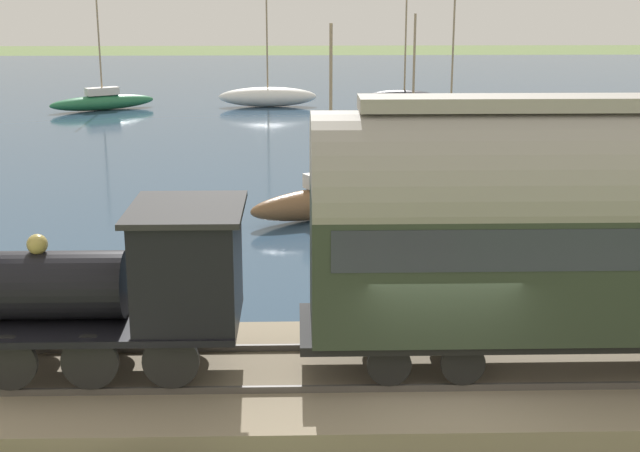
{
  "coord_description": "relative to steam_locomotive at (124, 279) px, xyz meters",
  "views": [
    {
      "loc": [
        -13.93,
        2.4,
        7.16
      ],
      "look_at": [
        7.54,
        1.84,
        1.38
      ],
      "focal_mm": 50.0,
      "sensor_mm": 36.0,
      "label": 1
    }
  ],
  "objects": [
    {
      "name": "ground_plane",
      "position": [
        -0.95,
        -5.44,
        -2.21
      ],
      "size": [
        200.0,
        200.0,
        0.0
      ],
      "primitive_type": "plane",
      "color": "#607542"
    },
    {
      "name": "steam_locomotive",
      "position": [
        0.0,
        0.0,
        0.0
      ],
      "size": [
        2.43,
        5.53,
        3.25
      ],
      "color": "black",
      "rests_on": "rail_embankment"
    },
    {
      "name": "sailboat_white",
      "position": [
        40.17,
        -1.26,
        -1.58
      ],
      "size": [
        1.75,
        6.06,
        7.17
      ],
      "rotation": [
        0.0,
        0.0,
        0.03
      ],
      "color": "white",
      "rests_on": "harbor_water"
    },
    {
      "name": "harbor_water",
      "position": [
        42.73,
        -5.44,
        -2.21
      ],
      "size": [
        80.0,
        80.0,
        0.01
      ],
      "color": "#2D4760",
      "rests_on": "ground"
    },
    {
      "name": "rail_embankment",
      "position": [
        -0.0,
        -5.44,
        -1.98
      ],
      "size": [
        4.85,
        56.0,
        0.58
      ],
      "color": "gray",
      "rests_on": "ground"
    },
    {
      "name": "sailboat_green",
      "position": [
        38.84,
        8.59,
        -1.67
      ],
      "size": [
        4.41,
        6.12,
        7.07
      ],
      "rotation": [
        0.0,
        0.0,
        0.55
      ],
      "color": "#236B42",
      "rests_on": "harbor_water"
    },
    {
      "name": "sailboat_yellow",
      "position": [
        31.26,
        -11.06,
        -1.65
      ],
      "size": [
        2.84,
        4.17,
        8.76
      ],
      "rotation": [
        0.0,
        0.0,
        -0.44
      ],
      "color": "gold",
      "rests_on": "harbor_water"
    },
    {
      "name": "sailboat_brown",
      "position": [
        12.76,
        -4.1,
        -1.62
      ],
      "size": [
        3.57,
        5.46,
        6.09
      ],
      "rotation": [
        0.0,
        0.0,
        0.49
      ],
      "color": "brown",
      "rests_on": "harbor_water"
    },
    {
      "name": "sailboat_navy",
      "position": [
        22.14,
        -7.89,
        -1.51
      ],
      "size": [
        2.7,
        3.82,
        6.11
      ],
      "rotation": [
        0.0,
        0.0,
        0.46
      ],
      "color": "#192347",
      "rests_on": "harbor_water"
    },
    {
      "name": "passenger_coach",
      "position": [
        0.0,
        -8.12,
        0.99
      ],
      "size": [
        2.56,
        10.1,
        4.82
      ],
      "color": "black",
      "rests_on": "rail_embankment"
    },
    {
      "name": "sailboat_black",
      "position": [
        37.51,
        -9.37,
        -1.53
      ],
      "size": [
        2.55,
        5.19,
        7.65
      ],
      "rotation": [
        0.0,
        0.0,
        -0.26
      ],
      "color": "black",
      "rests_on": "harbor_water"
    }
  ]
}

